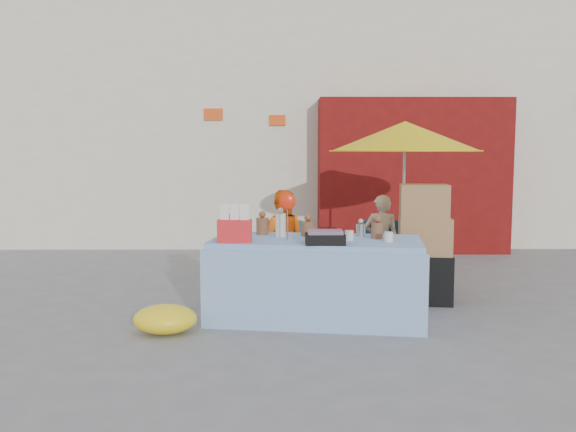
{
  "coord_description": "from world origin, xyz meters",
  "views": [
    {
      "loc": [
        -0.03,
        -6.1,
        1.7
      ],
      "look_at": [
        0.04,
        0.6,
        1.0
      ],
      "focal_mm": 38.0,
      "sensor_mm": 36.0,
      "label": 1
    }
  ],
  "objects_px": {
    "chair_left": "(282,270)",
    "vendor_orange": "(282,239)",
    "box_stack": "(424,248)",
    "market_table": "(316,278)",
    "umbrella": "(405,137)",
    "vendor_beige": "(381,241)",
    "chair_right": "(383,270)"
  },
  "relations": [
    {
      "from": "chair_right",
      "to": "box_stack",
      "type": "distance_m",
      "value": 0.78
    },
    {
      "from": "chair_left",
      "to": "vendor_orange",
      "type": "bearing_deg",
      "value": 99.58
    },
    {
      "from": "market_table",
      "to": "chair_right",
      "type": "height_order",
      "value": "market_table"
    },
    {
      "from": "market_table",
      "to": "chair_right",
      "type": "bearing_deg",
      "value": 63.29
    },
    {
      "from": "umbrella",
      "to": "box_stack",
      "type": "height_order",
      "value": "umbrella"
    },
    {
      "from": "chair_right",
      "to": "umbrella",
      "type": "distance_m",
      "value": 1.69
    },
    {
      "from": "umbrella",
      "to": "box_stack",
      "type": "bearing_deg",
      "value": -85.58
    },
    {
      "from": "vendor_beige",
      "to": "vendor_orange",
      "type": "bearing_deg",
      "value": 8.58
    },
    {
      "from": "box_stack",
      "to": "vendor_orange",
      "type": "bearing_deg",
      "value": 155.86
    },
    {
      "from": "chair_left",
      "to": "umbrella",
      "type": "height_order",
      "value": "umbrella"
    },
    {
      "from": "market_table",
      "to": "box_stack",
      "type": "distance_m",
      "value": 1.47
    },
    {
      "from": "vendor_orange",
      "to": "chair_right",
      "type": "bearing_deg",
      "value": -177.55
    },
    {
      "from": "chair_right",
      "to": "vendor_beige",
      "type": "xyz_separation_m",
      "value": [
        -0.0,
        0.13,
        0.33
      ]
    },
    {
      "from": "chair_right",
      "to": "vendor_orange",
      "type": "relative_size",
      "value": 0.69
    },
    {
      "from": "vendor_orange",
      "to": "box_stack",
      "type": "relative_size",
      "value": 0.92
    },
    {
      "from": "chair_left",
      "to": "chair_right",
      "type": "distance_m",
      "value": 1.25
    },
    {
      "from": "chair_left",
      "to": "market_table",
      "type": "bearing_deg",
      "value": -66.54
    },
    {
      "from": "vendor_orange",
      "to": "vendor_beige",
      "type": "bearing_deg",
      "value": -171.42
    },
    {
      "from": "market_table",
      "to": "box_stack",
      "type": "xyz_separation_m",
      "value": [
        1.27,
        0.7,
        0.19
      ]
    },
    {
      "from": "chair_right",
      "to": "umbrella",
      "type": "relative_size",
      "value": 0.41
    },
    {
      "from": "market_table",
      "to": "umbrella",
      "type": "height_order",
      "value": "umbrella"
    },
    {
      "from": "market_table",
      "to": "chair_left",
      "type": "distance_m",
      "value": 1.35
    },
    {
      "from": "market_table",
      "to": "umbrella",
      "type": "bearing_deg",
      "value": 60.97
    },
    {
      "from": "chair_left",
      "to": "vendor_beige",
      "type": "relative_size",
      "value": 0.72
    },
    {
      "from": "umbrella",
      "to": "box_stack",
      "type": "distance_m",
      "value": 1.54
    },
    {
      "from": "chair_left",
      "to": "umbrella",
      "type": "bearing_deg",
      "value": 18.99
    },
    {
      "from": "market_table",
      "to": "vendor_beige",
      "type": "relative_size",
      "value": 1.93
    },
    {
      "from": "market_table",
      "to": "vendor_beige",
      "type": "xyz_separation_m",
      "value": [
        0.9,
        1.43,
        0.17
      ]
    },
    {
      "from": "market_table",
      "to": "box_stack",
      "type": "bearing_deg",
      "value": 37.24
    },
    {
      "from": "vendor_orange",
      "to": "umbrella",
      "type": "xyz_separation_m",
      "value": [
        1.55,
        0.15,
        1.27
      ]
    },
    {
      "from": "vendor_beige",
      "to": "market_table",
      "type": "bearing_deg",
      "value": 66.23
    },
    {
      "from": "vendor_beige",
      "to": "umbrella",
      "type": "xyz_separation_m",
      "value": [
        0.3,
        0.15,
        1.3
      ]
    }
  ]
}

